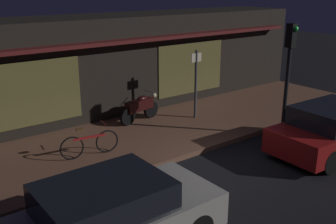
{
  "coord_description": "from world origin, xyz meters",
  "views": [
    {
      "loc": [
        -6.92,
        -6.74,
        4.66
      ],
      "look_at": [
        0.07,
        2.4,
        0.95
      ],
      "focal_mm": 42.26,
      "sensor_mm": 36.0,
      "label": 1
    }
  ],
  "objects_px": {
    "bicycle_parked": "(90,144)",
    "sign_post": "(196,80)",
    "motorcycle": "(140,107)",
    "traffic_light_pole": "(289,62)",
    "parked_car_near": "(110,218)",
    "parked_car_far": "(334,129)"
  },
  "relations": [
    {
      "from": "bicycle_parked",
      "to": "parked_car_far",
      "type": "relative_size",
      "value": 0.4
    },
    {
      "from": "motorcycle",
      "to": "parked_car_far",
      "type": "bearing_deg",
      "value": -59.44
    },
    {
      "from": "motorcycle",
      "to": "sign_post",
      "type": "xyz_separation_m",
      "value": [
        1.75,
        -0.87,
        0.86
      ]
    },
    {
      "from": "motorcycle",
      "to": "bicycle_parked",
      "type": "xyz_separation_m",
      "value": [
        -2.74,
        -1.62,
        -0.14
      ]
    },
    {
      "from": "bicycle_parked",
      "to": "sign_post",
      "type": "bearing_deg",
      "value": 9.46
    },
    {
      "from": "traffic_light_pole",
      "to": "sign_post",
      "type": "bearing_deg",
      "value": 109.99
    },
    {
      "from": "parked_car_near",
      "to": "motorcycle",
      "type": "bearing_deg",
      "value": 51.97
    },
    {
      "from": "bicycle_parked",
      "to": "traffic_light_pole",
      "type": "xyz_separation_m",
      "value": [
        5.57,
        -2.2,
        1.97
      ]
    },
    {
      "from": "bicycle_parked",
      "to": "parked_car_near",
      "type": "relative_size",
      "value": 0.4
    },
    {
      "from": "bicycle_parked",
      "to": "sign_post",
      "type": "relative_size",
      "value": 0.69
    },
    {
      "from": "motorcycle",
      "to": "traffic_light_pole",
      "type": "xyz_separation_m",
      "value": [
        2.83,
        -3.83,
        1.83
      ]
    },
    {
      "from": "sign_post",
      "to": "parked_car_near",
      "type": "relative_size",
      "value": 0.59
    },
    {
      "from": "bicycle_parked",
      "to": "parked_car_far",
      "type": "height_order",
      "value": "parked_car_far"
    },
    {
      "from": "bicycle_parked",
      "to": "parked_car_near",
      "type": "bearing_deg",
      "value": -111.53
    },
    {
      "from": "sign_post",
      "to": "traffic_light_pole",
      "type": "distance_m",
      "value": 3.29
    },
    {
      "from": "traffic_light_pole",
      "to": "bicycle_parked",
      "type": "bearing_deg",
      "value": 158.41
    },
    {
      "from": "motorcycle",
      "to": "traffic_light_pole",
      "type": "relative_size",
      "value": 0.47
    },
    {
      "from": "traffic_light_pole",
      "to": "parked_car_far",
      "type": "distance_m",
      "value": 2.34
    },
    {
      "from": "traffic_light_pole",
      "to": "parked_car_far",
      "type": "height_order",
      "value": "traffic_light_pole"
    },
    {
      "from": "sign_post",
      "to": "bicycle_parked",
      "type": "bearing_deg",
      "value": -170.54
    },
    {
      "from": "bicycle_parked",
      "to": "sign_post",
      "type": "height_order",
      "value": "sign_post"
    },
    {
      "from": "bicycle_parked",
      "to": "traffic_light_pole",
      "type": "bearing_deg",
      "value": -21.59
    }
  ]
}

